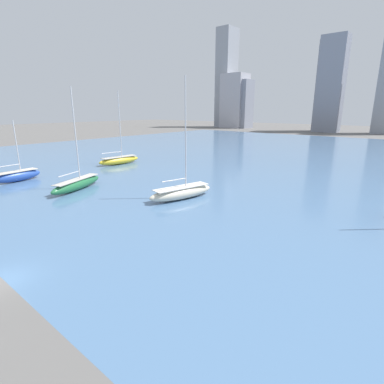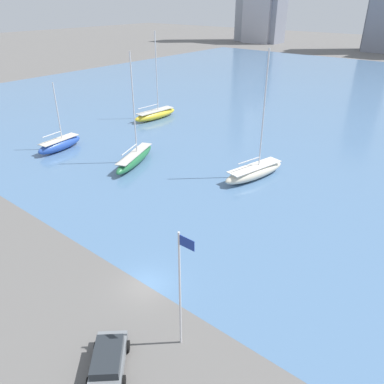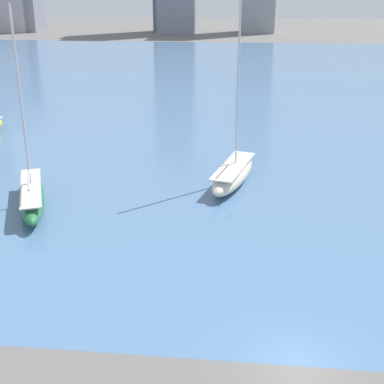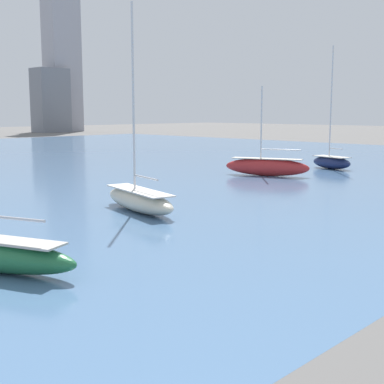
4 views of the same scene
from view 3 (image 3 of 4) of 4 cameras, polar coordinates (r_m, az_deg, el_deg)
The scene contains 4 objects.
ground_plane at distance 26.49m, azimuth 11.15°, elevation -17.76°, with size 500.00×500.00×0.00m, color #605E5B.
harbor_water at distance 92.00m, azimuth 7.75°, elevation 11.00°, with size 180.00×140.00×0.00m.
sailboat_cream at distance 46.76m, azimuth 4.40°, elevation 1.99°, with size 4.62×10.31×16.11m.
sailboat_green at distance 43.75m, azimuth -16.74°, elevation -0.33°, with size 5.73×10.70×15.20m.
Camera 3 is at (-2.76, -20.44, 16.62)m, focal length 50.00 mm.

